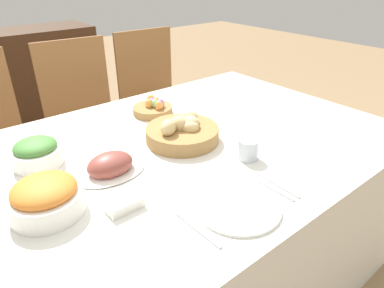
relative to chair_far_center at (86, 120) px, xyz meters
name	(u,v)px	position (x,y,z in m)	size (l,w,h in m)	color
ground_plane	(177,282)	(-0.03, -0.95, -0.53)	(12.00, 12.00, 0.00)	#937551
dining_table	(175,222)	(-0.03, -0.95, -0.15)	(1.82, 1.18, 0.76)	silver
chair_far_center	(86,120)	(0.00, 0.00, 0.00)	(0.46, 0.46, 1.00)	brown
chair_far_right	(155,101)	(0.51, 0.00, 0.00)	(0.44, 0.44, 1.00)	brown
sideboard	(7,95)	(-0.22, 0.99, -0.06)	(1.42, 0.44, 0.94)	#3D2616
bread_basket	(183,131)	(0.04, -0.93, 0.26)	(0.29, 0.29, 0.11)	#9E7542
egg_basket	(153,108)	(0.10, -0.62, 0.25)	(0.19, 0.19, 0.08)	#9E7542
ham_platter	(110,166)	(-0.30, -0.97, 0.25)	(0.24, 0.17, 0.08)	white
green_salad_bowl	(37,153)	(-0.47, -0.75, 0.27)	(0.17, 0.17, 0.10)	white
carrot_bowl	(46,197)	(-0.53, -1.04, 0.28)	(0.21, 0.21, 0.11)	white
dinner_plate	(238,207)	(-0.10, -1.37, 0.23)	(0.25, 0.25, 0.01)	white
fork	(198,230)	(-0.25, -1.37, 0.23)	(0.02, 0.17, 0.00)	#B7B7BC
knife	(271,188)	(0.05, -1.37, 0.23)	(0.02, 0.17, 0.00)	#B7B7BC
spoon	(277,185)	(0.08, -1.37, 0.23)	(0.02, 0.17, 0.00)	#B7B7BC
drinking_cup	(248,149)	(0.13, -1.19, 0.26)	(0.08, 0.08, 0.08)	silver
butter_dish	(124,204)	(-0.36, -1.16, 0.24)	(0.10, 0.06, 0.03)	white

